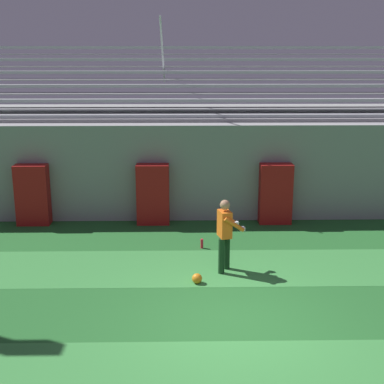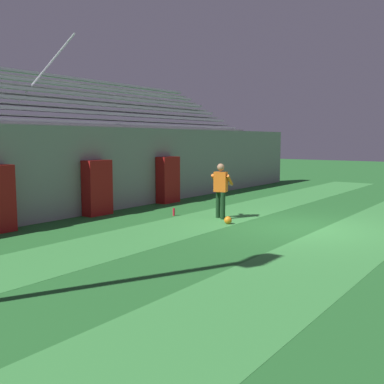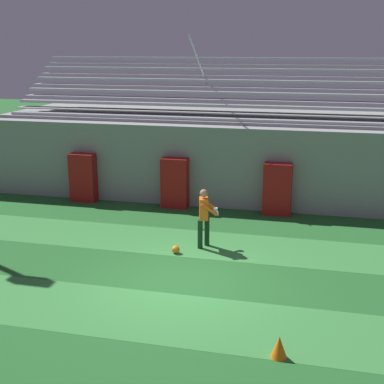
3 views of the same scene
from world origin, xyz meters
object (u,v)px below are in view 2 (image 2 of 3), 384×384
padding_pillar_gate_right (168,180)px  goalkeeper (221,187)px  padding_pillar_gate_left (97,188)px  soccer_ball (228,220)px  water_bottle (174,212)px

padding_pillar_gate_right → goalkeeper: 3.89m
padding_pillar_gate_left → soccer_ball: padding_pillar_gate_left is taller
padding_pillar_gate_left → water_bottle: (1.33, -2.04, -0.75)m
padding_pillar_gate_right → goalkeeper: bearing=-116.3°
padding_pillar_gate_left → padding_pillar_gate_right: (3.51, 0.00, 0.00)m
soccer_ball → water_bottle: size_ratio=0.92×
padding_pillar_gate_left → water_bottle: bearing=-56.8°
goalkeeper → soccer_ball: (-0.64, -0.66, -0.84)m
padding_pillar_gate_right → soccer_ball: 4.84m
soccer_ball → water_bottle: 2.13m
goalkeeper → soccer_ball: size_ratio=7.59×
padding_pillar_gate_left → water_bottle: 2.54m
goalkeeper → soccer_ball: bearing=-134.1°
soccer_ball → water_bottle: bearing=85.1°
padding_pillar_gate_right → water_bottle: bearing=-137.0°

